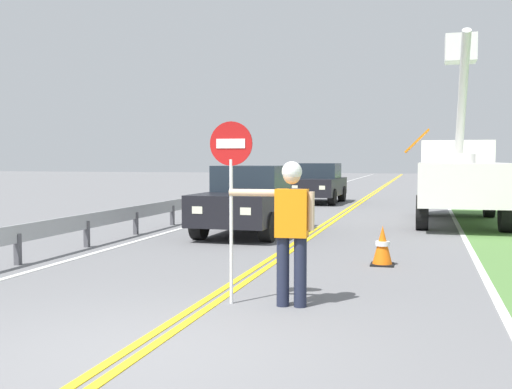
# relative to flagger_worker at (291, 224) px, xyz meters

# --- Properties ---
(ground_plane) EXTENTS (160.00, 160.00, 0.00)m
(ground_plane) POSITION_rel_flagger_worker_xyz_m (-1.06, -2.23, -1.05)
(ground_plane) COLOR slate
(centerline_yellow_left) EXTENTS (0.11, 110.00, 0.01)m
(centerline_yellow_left) POSITION_rel_flagger_worker_xyz_m (-1.15, 17.77, -1.04)
(centerline_yellow_left) COLOR yellow
(centerline_yellow_left) RESTS_ON ground
(centerline_yellow_right) EXTENTS (0.11, 110.00, 0.01)m
(centerline_yellow_right) POSITION_rel_flagger_worker_xyz_m (-0.97, 17.77, -1.04)
(centerline_yellow_right) COLOR yellow
(centerline_yellow_right) RESTS_ON ground
(edge_line_right) EXTENTS (0.12, 110.00, 0.01)m
(edge_line_right) POSITION_rel_flagger_worker_xyz_m (2.54, 17.77, -1.04)
(edge_line_right) COLOR silver
(edge_line_right) RESTS_ON ground
(edge_line_left) EXTENTS (0.12, 110.00, 0.01)m
(edge_line_left) POSITION_rel_flagger_worker_xyz_m (-4.66, 17.77, -1.04)
(edge_line_left) COLOR silver
(edge_line_left) RESTS_ON ground
(flagger_worker) EXTENTS (1.09, 0.26, 1.83)m
(flagger_worker) POSITION_rel_flagger_worker_xyz_m (0.00, 0.00, 0.00)
(flagger_worker) COLOR #1E2338
(flagger_worker) RESTS_ON ground
(stop_sign_paddle) EXTENTS (0.56, 0.04, 2.33)m
(stop_sign_paddle) POSITION_rel_flagger_worker_xyz_m (-0.77, -0.04, 0.66)
(stop_sign_paddle) COLOR silver
(stop_sign_paddle) RESTS_ON ground
(utility_bucket_truck) EXTENTS (2.68, 6.81, 5.57)m
(utility_bucket_truck) POSITION_rel_flagger_worker_xyz_m (2.61, 11.71, 0.37)
(utility_bucket_truck) COLOR white
(utility_bucket_truck) RESTS_ON ground
(oncoming_sedan_nearest) EXTENTS (1.98, 4.14, 1.70)m
(oncoming_sedan_nearest) POSITION_rel_flagger_worker_xyz_m (-2.57, 7.13, -0.21)
(oncoming_sedan_nearest) COLOR black
(oncoming_sedan_nearest) RESTS_ON ground
(oncoming_sedan_second) EXTENTS (2.00, 4.15, 1.70)m
(oncoming_sedan_second) POSITION_rel_flagger_worker_xyz_m (-2.74, 18.54, -0.21)
(oncoming_sedan_second) COLOR black
(oncoming_sedan_second) RESTS_ON ground
(traffic_cone_lead) EXTENTS (0.40, 0.40, 0.70)m
(traffic_cone_lead) POSITION_rel_flagger_worker_xyz_m (0.92, 3.37, -0.71)
(traffic_cone_lead) COLOR orange
(traffic_cone_lead) RESTS_ON ground
(guardrail_left_shoulder) EXTENTS (0.10, 32.00, 0.71)m
(guardrail_left_shoulder) POSITION_rel_flagger_worker_xyz_m (-5.26, 12.00, -0.53)
(guardrail_left_shoulder) COLOR #9EA0A3
(guardrail_left_shoulder) RESTS_ON ground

